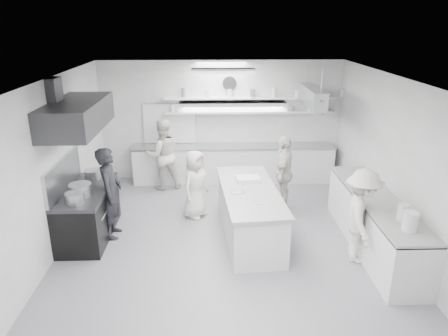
{
  "coord_description": "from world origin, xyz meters",
  "views": [
    {
      "loc": [
        -0.27,
        -6.82,
        3.94
      ],
      "look_at": [
        -0.03,
        0.6,
        1.28
      ],
      "focal_mm": 33.53,
      "sensor_mm": 36.0,
      "label": 1
    }
  ],
  "objects_px": {
    "stove": "(88,214)",
    "right_counter": "(375,224)",
    "cook_stove": "(110,193)",
    "back_counter": "(233,164)",
    "prep_island": "(249,214)",
    "cook_back": "(163,155)"
  },
  "relations": [
    {
      "from": "stove",
      "to": "right_counter",
      "type": "relative_size",
      "value": 0.55
    },
    {
      "from": "stove",
      "to": "cook_stove",
      "type": "xyz_separation_m",
      "value": [
        0.45,
        0.0,
        0.43
      ]
    },
    {
      "from": "cook_stove",
      "to": "right_counter",
      "type": "bearing_deg",
      "value": -98.83
    },
    {
      "from": "back_counter",
      "to": "prep_island",
      "type": "relative_size",
      "value": 2.02
    },
    {
      "from": "prep_island",
      "to": "cook_back",
      "type": "distance_m",
      "value": 3.13
    },
    {
      "from": "cook_back",
      "to": "prep_island",
      "type": "bearing_deg",
      "value": 109.47
    },
    {
      "from": "back_counter",
      "to": "prep_island",
      "type": "xyz_separation_m",
      "value": [
        0.14,
        -2.91,
        -0.0
      ]
    },
    {
      "from": "back_counter",
      "to": "right_counter",
      "type": "distance_m",
      "value": 4.13
    },
    {
      "from": "stove",
      "to": "cook_stove",
      "type": "relative_size",
      "value": 1.02
    },
    {
      "from": "right_counter",
      "to": "cook_back",
      "type": "distance_m",
      "value": 5.06
    },
    {
      "from": "prep_island",
      "to": "back_counter",
      "type": "bearing_deg",
      "value": 88.24
    },
    {
      "from": "cook_stove",
      "to": "back_counter",
      "type": "bearing_deg",
      "value": -42.86
    },
    {
      "from": "cook_back",
      "to": "right_counter",
      "type": "bearing_deg",
      "value": 126.41
    },
    {
      "from": "stove",
      "to": "prep_island",
      "type": "height_order",
      "value": "prep_island"
    },
    {
      "from": "stove",
      "to": "right_counter",
      "type": "xyz_separation_m",
      "value": [
        5.25,
        -0.6,
        0.02
      ]
    },
    {
      "from": "right_counter",
      "to": "prep_island",
      "type": "distance_m",
      "value": 2.26
    },
    {
      "from": "stove",
      "to": "prep_island",
      "type": "bearing_deg",
      "value": -2.13
    },
    {
      "from": "stove",
      "to": "cook_back",
      "type": "relative_size",
      "value": 1.05
    },
    {
      "from": "cook_stove",
      "to": "cook_back",
      "type": "distance_m",
      "value": 2.47
    },
    {
      "from": "right_counter",
      "to": "prep_island",
      "type": "bearing_deg",
      "value": 167.56
    },
    {
      "from": "back_counter",
      "to": "cook_back",
      "type": "relative_size",
      "value": 2.9
    },
    {
      "from": "back_counter",
      "to": "cook_stove",
      "type": "distance_m",
      "value": 3.74
    }
  ]
}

